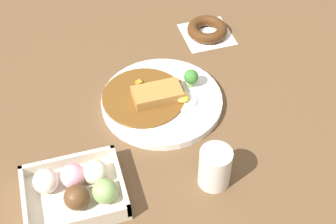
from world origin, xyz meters
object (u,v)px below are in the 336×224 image
curry_plate (161,100)px  chocolate_ring_donut (207,30)px  coffee_mug (215,167)px  donut_box (77,189)px

curry_plate → chocolate_ring_donut: (-0.19, -0.21, 0.00)m
curry_plate → coffee_mug: coffee_mug is taller
curry_plate → donut_box: curry_plate is taller
donut_box → curry_plate: bearing=-138.4°
curry_plate → chocolate_ring_donut: bearing=-131.5°
curry_plate → coffee_mug: 0.24m
donut_box → chocolate_ring_donut: (-0.41, -0.41, -0.01)m
coffee_mug → chocolate_ring_donut: bearing=-107.8°
curry_plate → donut_box: 0.30m
chocolate_ring_donut → curry_plate: bearing=48.5°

